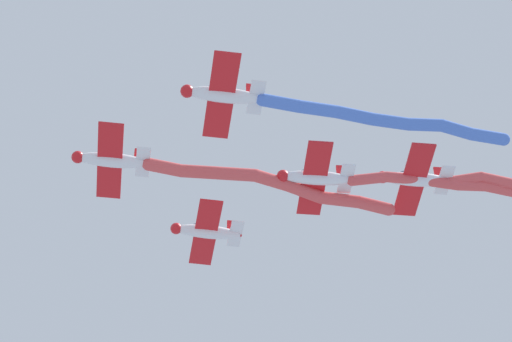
% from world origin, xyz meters
% --- Properties ---
extents(airplane_lead, '(6.73, 5.95, 1.84)m').
position_xyz_m(airplane_lead, '(-4.14, -2.85, 55.13)').
color(airplane_lead, white).
extents(smoke_trail_lead, '(10.33, 15.58, 1.66)m').
position_xyz_m(smoke_trail_lead, '(2.50, 6.30, 54.65)').
color(smoke_trail_lead, '#DB4C4C').
extents(airplane_left_wing, '(6.76, 5.93, 1.84)m').
position_xyz_m(airplane_left_wing, '(5.89, -1.95, 54.73)').
color(airplane_left_wing, white).
extents(smoke_trail_left_wing, '(10.07, 14.62, 1.38)m').
position_xyz_m(smoke_trail_left_wing, '(12.22, 6.97, 54.55)').
color(smoke_trail_left_wing, '#4C75DB').
extents(airplane_right_wing, '(6.82, 5.90, 1.84)m').
position_xyz_m(airplane_right_wing, '(-5.04, 7.18, 55.43)').
color(airplane_right_wing, white).
extents(airplane_slot, '(6.57, 6.06, 1.84)m').
position_xyz_m(airplane_slot, '(4.99, 8.09, 54.93)').
color(airplane_slot, white).
extents(smoke_trail_slot, '(11.03, 14.71, 2.09)m').
position_xyz_m(smoke_trail_slot, '(11.99, 16.91, 55.54)').
color(smoke_trail_slot, '#DB4C4C').
extents(airplane_trail, '(6.60, 6.02, 1.84)m').
position_xyz_m(airplane_trail, '(9.55, 13.56, 55.53)').
color(airplane_trail, white).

